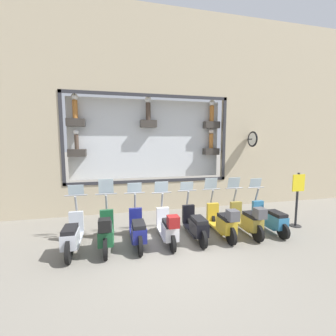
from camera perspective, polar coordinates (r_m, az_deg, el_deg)
ground_plane at (r=6.14m, az=0.71°, el=-20.15°), size 120.00×120.00×0.00m
building_facade at (r=9.10m, az=-4.93°, el=14.31°), size 1.25×36.00×7.82m
scooter_teal_0 at (r=7.78m, az=24.55°, el=-11.59°), size 1.79×0.61×1.54m
scooter_olive_1 at (r=7.26m, az=19.63°, el=-12.21°), size 1.80×0.61×1.61m
scooter_yellow_2 at (r=6.87m, az=13.74°, el=-13.09°), size 1.80×0.60×1.62m
scooter_black_3 at (r=6.62m, az=6.98°, el=-14.14°), size 1.80×0.60×1.53m
scooter_white_4 at (r=6.33m, az=0.01°, el=-14.80°), size 1.79×0.61×1.57m
scooter_navy_5 at (r=6.28m, az=-7.69°, el=-15.26°), size 1.80×0.60×1.56m
scooter_green_6 at (r=6.19m, az=-15.47°, el=-15.24°), size 1.81×0.60×1.71m
scooter_silver_7 at (r=6.35m, az=-23.10°, el=-15.38°), size 1.81×0.61×1.57m
shop_sign_post at (r=8.48m, az=29.99°, el=-6.52°), size 0.36×0.45×1.78m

